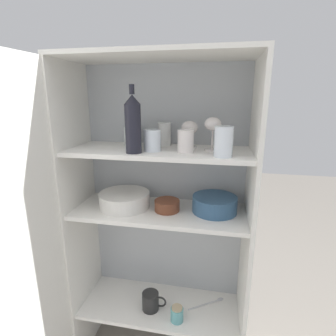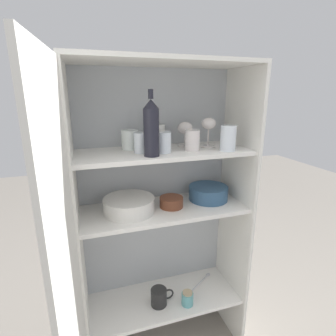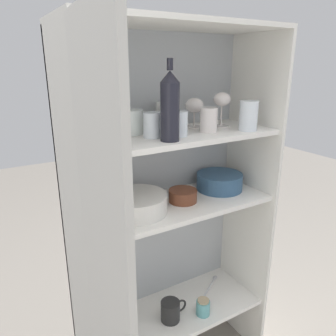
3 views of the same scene
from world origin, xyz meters
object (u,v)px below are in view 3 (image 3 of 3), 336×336
at_px(wine_bottle, 170,106).
at_px(serving_bowl_small, 183,195).
at_px(plate_stack_white, 136,203).
at_px(mixing_bowl_large, 219,181).
at_px(storage_jar, 203,307).
at_px(coffee_mug_primary, 171,311).

relative_size(wine_bottle, serving_bowl_small, 2.30).
relative_size(plate_stack_white, mixing_bowl_large, 1.18).
bearing_deg(plate_stack_white, serving_bowl_small, -1.52).
distance_m(mixing_bowl_large, serving_bowl_small, 0.22).
bearing_deg(wine_bottle, storage_jar, 4.56).
bearing_deg(wine_bottle, mixing_bowl_large, 20.55).
height_order(wine_bottle, serving_bowl_small, wine_bottle).
relative_size(serving_bowl_small, coffee_mug_primary, 0.94).
xyz_separation_m(serving_bowl_small, storage_jar, (0.07, -0.08, -0.54)).
xyz_separation_m(mixing_bowl_large, serving_bowl_small, (-0.22, -0.03, -0.01)).
relative_size(coffee_mug_primary, storage_jar, 1.64).
relative_size(wine_bottle, coffee_mug_primary, 2.17).
bearing_deg(wine_bottle, coffee_mug_primary, 54.65).
distance_m(coffee_mug_primary, storage_jar, 0.15).
bearing_deg(coffee_mug_primary, wine_bottle, -125.35).
height_order(wine_bottle, storage_jar, wine_bottle).
relative_size(serving_bowl_small, storage_jar, 1.55).
distance_m(wine_bottle, storage_jar, 0.94).
distance_m(serving_bowl_small, coffee_mug_primary, 0.53).
height_order(wine_bottle, coffee_mug_primary, wine_bottle).
xyz_separation_m(wine_bottle, plate_stack_white, (-0.09, 0.10, -0.38)).
relative_size(wine_bottle, storage_jar, 3.56).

